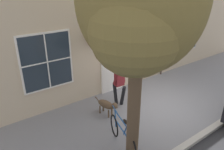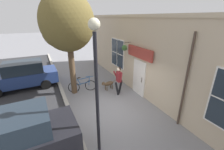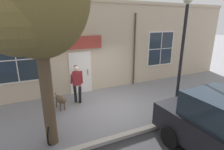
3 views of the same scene
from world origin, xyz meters
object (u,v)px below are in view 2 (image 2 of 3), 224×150
object	(u,v)px
dog_on_leash	(108,84)
parked_car_mid_block	(7,142)
street_tree_by_curb	(66,24)
leaning_bicycle	(82,86)
street_lamp	(96,73)
parked_car_nearest_curb	(22,75)
pedestrian_walking	(119,78)

from	to	relation	value
dog_on_leash	parked_car_mid_block	bearing A→B (deg)	34.85
street_tree_by_curb	leaning_bicycle	bearing A→B (deg)	166.25
dog_on_leash	street_lamp	xyz separation A→B (m)	(2.20, 4.10, 2.49)
parked_car_nearest_curb	pedestrian_walking	bearing A→B (deg)	145.83
street_tree_by_curb	parked_car_mid_block	bearing A→B (deg)	55.63
street_tree_by_curb	leaning_bicycle	xyz separation A→B (m)	(-0.59, 0.14, -3.64)
street_lamp	leaning_bicycle	bearing A→B (deg)	-98.44
street_tree_by_curb	street_lamp	size ratio (longest dim) A/B	1.30
pedestrian_walking	dog_on_leash	xyz separation A→B (m)	(0.34, -0.80, -0.62)
street_lamp	street_tree_by_curb	bearing A→B (deg)	-91.14
leaning_bicycle	street_lamp	distance (m)	5.31
pedestrian_walking	leaning_bicycle	world-z (taller)	pedestrian_walking
dog_on_leash	street_lamp	size ratio (longest dim) A/B	0.25
parked_car_nearest_curb	parked_car_mid_block	world-z (taller)	same
pedestrian_walking	parked_car_mid_block	size ratio (longest dim) A/B	0.40
dog_on_leash	pedestrian_walking	bearing A→B (deg)	113.20
pedestrian_walking	leaning_bicycle	size ratio (longest dim) A/B	1.02
leaning_bicycle	dog_on_leash	bearing A→B (deg)	161.06
dog_on_leash	street_tree_by_curb	xyz separation A→B (m)	(2.11, -0.67, 3.60)
street_tree_by_curb	parked_car_nearest_curb	distance (m)	4.65
pedestrian_walking	street_tree_by_curb	bearing A→B (deg)	-30.84
parked_car_mid_block	parked_car_nearest_curb	bearing A→B (deg)	-90.43
pedestrian_walking	street_lamp	xyz separation A→B (m)	(2.55, 3.30, 1.86)
pedestrian_walking	street_tree_by_curb	size ratio (longest dim) A/B	0.30
dog_on_leash	street_tree_by_curb	bearing A→B (deg)	-17.52
street_tree_by_curb	street_lamp	bearing A→B (deg)	88.86
pedestrian_walking	street_lamp	bearing A→B (deg)	52.33
parked_car_mid_block	street_lamp	size ratio (longest dim) A/B	0.99
leaning_bicycle	parked_car_nearest_curb	world-z (taller)	parked_car_nearest_curb
pedestrian_walking	leaning_bicycle	distance (m)	2.38
pedestrian_walking	street_lamp	size ratio (longest dim) A/B	0.40
street_tree_by_curb	parked_car_nearest_curb	xyz separation A→B (m)	(2.74, -2.06, -3.14)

